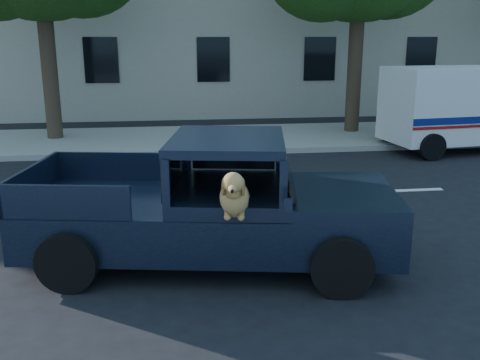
{
  "coord_description": "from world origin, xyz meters",
  "views": [
    {
      "loc": [
        -0.67,
        -6.44,
        3.02
      ],
      "look_at": [
        0.19,
        0.03,
        1.26
      ],
      "focal_mm": 40.0,
      "sensor_mm": 36.0,
      "label": 1
    }
  ],
  "objects": [
    {
      "name": "pickup_truck",
      "position": [
        -0.24,
        0.42,
        0.59
      ],
      "size": [
        5.16,
        2.91,
        1.75
      ],
      "rotation": [
        0.0,
        0.0,
        -0.18
      ],
      "color": "black",
      "rests_on": "ground"
    },
    {
      "name": "lane_stripes",
      "position": [
        2.0,
        3.4,
        0.01
      ],
      "size": [
        21.6,
        0.14,
        0.01
      ],
      "primitive_type": null,
      "color": "silver",
      "rests_on": "ground"
    },
    {
      "name": "ground",
      "position": [
        0.0,
        0.0,
        0.0
      ],
      "size": [
        120.0,
        120.0,
        0.0
      ],
      "primitive_type": "plane",
      "color": "black",
      "rests_on": "ground"
    },
    {
      "name": "far_sidewalk",
      "position": [
        0.0,
        9.2,
        0.07
      ],
      "size": [
        60.0,
        4.0,
        0.15
      ],
      "primitive_type": "cube",
      "color": "gray",
      "rests_on": "ground"
    },
    {
      "name": "mail_truck",
      "position": [
        7.07,
        7.03,
        0.98
      ],
      "size": [
        4.28,
        2.49,
        2.24
      ],
      "rotation": [
        0.0,
        0.0,
        0.12
      ],
      "color": "silver",
      "rests_on": "ground"
    }
  ]
}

